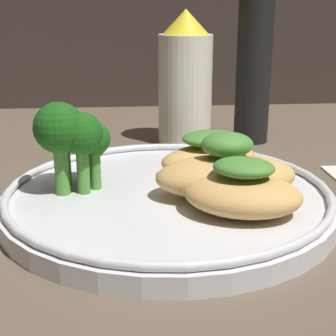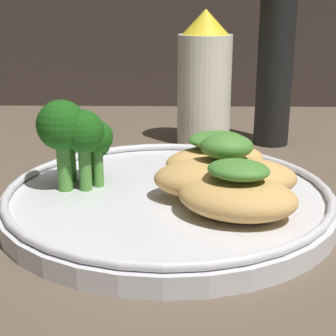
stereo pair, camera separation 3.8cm
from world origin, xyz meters
The scene contains 8 objects.
ground_plane centered at (0.00, 0.00, -0.50)cm, with size 180.00×180.00×1.00cm, color brown.
plate centered at (0.00, 0.00, 0.99)cm, with size 25.03×25.03×2.00cm.
grilled_meat_front centered at (4.73, -4.18, 2.95)cm, with size 9.53×8.26×3.90cm.
grilled_meat_middle centered at (4.22, -0.93, 3.19)cm, with size 10.68×5.95×4.86cm.
grilled_meat_back centered at (3.86, 4.65, 2.93)cm, with size 9.60×7.15×3.59cm.
broccoli_bunch centered at (-7.00, 1.29, 5.62)cm, with size 5.55×5.87×6.99cm.
sauce_bottle centered at (3.54, 19.58, 6.92)cm, with size 5.86×5.86×14.47cm.
pepper_grinder centered at (11.08, 19.58, 9.01)cm, with size 3.82×3.82×19.38cm.
Camera 1 is at (-3.07, -36.26, 15.29)cm, focal length 55.00 mm.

